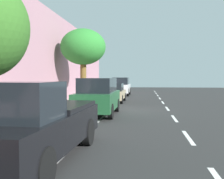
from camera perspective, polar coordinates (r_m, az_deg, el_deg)
name	(u,v)px	position (r m, az deg, el deg)	size (l,w,h in m)	color
ground	(120,111)	(16.54, 1.63, -4.46)	(75.18, 75.18, 0.00)	#2A2A2A
sidewalk	(61,109)	(17.26, -10.71, -4.00)	(3.05, 46.99, 0.13)	#AD9990
curb_edge	(86,109)	(16.85, -5.48, -4.13)	(0.16, 46.99, 0.13)	gray
lane_stripe_centre	(167,109)	(17.92, 11.54, -3.95)	(0.14, 44.20, 0.01)	white
lane_stripe_bike_edge	(110,110)	(16.60, -0.50, -4.42)	(0.12, 46.99, 0.01)	white
building_facade	(33,55)	(17.81, -16.30, 7.04)	(0.50, 46.99, 6.89)	#A67785
parked_suv_white_nearest	(121,86)	(30.36, 1.90, 0.72)	(1.98, 4.70, 1.99)	white
parked_sedan_tan_second	(113,93)	(22.20, 0.23, -0.70)	(1.87, 4.42, 1.52)	tan
parked_suv_green_mid	(98,96)	(14.65, -2.95, -1.35)	(1.99, 4.71, 1.99)	#1E512D
parked_pickup_black_far	(34,125)	(6.85, -16.14, -7.11)	(2.19, 5.38, 1.95)	black
bicycle_at_curb	(93,104)	(16.72, -3.93, -3.15)	(1.62, 0.69, 0.73)	black
cyclist_with_backpack	(91,94)	(17.14, -4.40, -0.86)	(0.48, 0.60, 1.65)	#C6B284
street_tree_near_cyclist	(83,48)	(20.97, -6.09, 8.77)	(3.44, 3.44, 5.58)	brown
fire_hydrant	(74,103)	(15.70, -7.98, -2.85)	(0.22, 0.22, 0.84)	red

